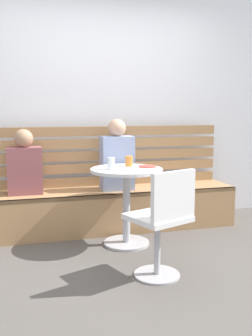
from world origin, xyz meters
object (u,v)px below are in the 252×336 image
white_chair (163,220)px  plate_small (148,166)px  cup_tumbler_orange (129,161)px  cafe_table (126,191)px  person_adult (117,158)px  person_child_left (24,165)px  cup_water_clear (111,164)px  booth_bench (111,209)px

white_chair → plate_small: 0.91m
plate_small → cup_tumbler_orange: bearing=148.6°
white_chair → plate_small: (0.16, 0.85, 0.28)m
cup_tumbler_orange → plate_small: cup_tumbler_orange is taller
cafe_table → plate_small: 0.32m
person_adult → person_child_left: person_adult is taller
cup_water_clear → plate_small: (0.38, 0.06, -0.05)m
booth_bench → cup_tumbler_orange: (0.09, -0.37, 0.57)m
white_chair → person_child_left: size_ratio=1.30×
person_adult → cup_water_clear: person_adult is taller
cup_water_clear → plate_small: size_ratio=0.65×
person_child_left → cup_water_clear: 0.95m
cafe_table → person_child_left: size_ratio=1.13×
white_chair → person_adult: (-0.03, 1.30, 0.31)m
white_chair → plate_small: bearing=79.3°
booth_bench → person_adult: person_adult is taller
cup_tumbler_orange → booth_bench: bearing=104.2°
booth_bench → cup_tumbler_orange: size_ratio=27.00×
white_chair → person_adult: size_ratio=1.13×
cafe_table → white_chair: 0.81m
white_chair → cup_tumbler_orange: size_ratio=8.50×
booth_bench → cafe_table: (0.03, -0.50, 0.30)m
cafe_table → plate_small: plate_small is taller
cup_water_clear → plate_small: 0.38m
cup_tumbler_orange → person_adult: bearing=95.0°
person_child_left → person_adult: bearing=-2.6°
cup_water_clear → cafe_table: bearing=7.3°
cafe_table → person_adult: person_adult is taller
booth_bench → cup_water_clear: size_ratio=24.55×
booth_bench → person_adult: bearing=-9.3°
cafe_table → plate_small: (0.22, 0.04, 0.23)m
person_adult → white_chair: bearing=-88.7°
booth_bench → person_child_left: bearing=177.9°
cafe_table → plate_small: bearing=9.3°
person_child_left → cup_tumbler_orange: (0.98, -0.40, 0.06)m
person_adult → person_child_left: 0.95m
cafe_table → cup_water_clear: (-0.15, -0.02, 0.28)m
person_child_left → cafe_table: bearing=-30.1°
booth_bench → cafe_table: 0.58m
cafe_table → person_adult: size_ratio=0.99×
person_child_left → plate_small: 1.24m
booth_bench → cafe_table: size_ratio=3.65×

